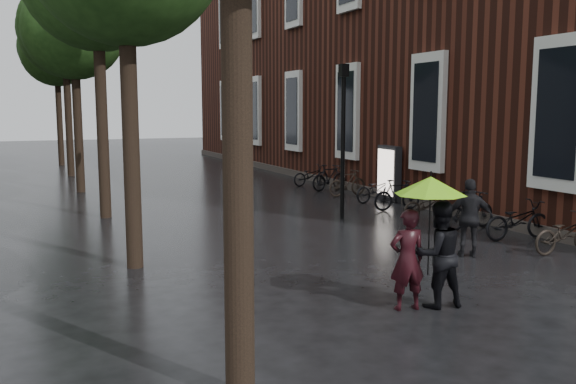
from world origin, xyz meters
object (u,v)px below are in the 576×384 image
parked_bicycles (405,196)px  lamp_post (343,126)px  person_black (438,254)px  pedestrian_walking (470,218)px  ad_lightbox (389,173)px  person_burgundy (407,260)px

parked_bicycles → lamp_post: lamp_post is taller
person_black → lamp_post: bearing=-100.4°
pedestrian_walking → lamp_post: lamp_post is taller
parked_bicycles → ad_lightbox: (0.68, 1.93, 0.48)m
person_black → pedestrian_walking: (2.67, 2.42, -0.02)m
person_black → pedestrian_walking: 3.60m
person_black → lamp_post: lamp_post is taller
pedestrian_walking → ad_lightbox: size_ratio=0.88×
pedestrian_walking → person_burgundy: bearing=66.9°
ad_lightbox → lamp_post: (-3.06, -2.32, 1.69)m
person_black → pedestrian_walking: person_black is taller
person_black → ad_lightbox: (5.45, 9.78, 0.10)m
person_black → pedestrian_walking: size_ratio=1.02×
pedestrian_walking → ad_lightbox: 7.87m
parked_bicycles → pedestrian_walking: bearing=-111.1°
person_burgundy → person_black: bearing=-179.1°
person_burgundy → pedestrian_walking: 3.96m
ad_lightbox → person_black: bearing=-114.7°
pedestrian_walking → person_black: bearing=72.8°
ad_lightbox → lamp_post: bearing=-138.4°
ad_lightbox → parked_bicycles: bearing=-104.9°
person_burgundy → pedestrian_walking: size_ratio=0.96×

